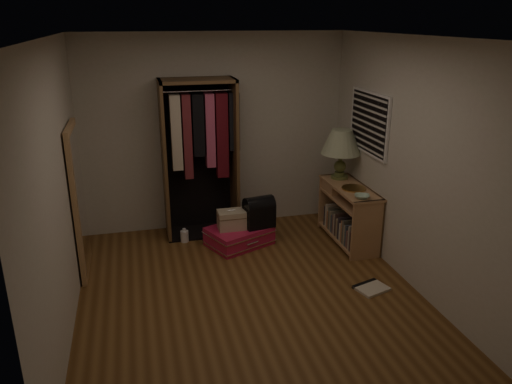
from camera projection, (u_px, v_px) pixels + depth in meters
ground at (250, 295)px, 5.25m from camera, size 4.00×4.00×0.00m
room_walls at (256, 156)px, 4.81m from camera, size 3.52×4.02×2.60m
console_bookshelf at (347, 212)px, 6.42m from camera, size 0.42×1.12×0.75m
open_wardrobe at (201, 145)px, 6.41m from camera, size 0.99×0.50×2.05m
floor_mirror at (79, 201)px, 5.49m from camera, size 0.06×0.80×1.70m
pink_suitcase at (239, 236)px, 6.38m from camera, size 0.94×0.83×0.24m
train_case at (232, 220)px, 6.27m from camera, size 0.35×0.24×0.25m
black_bag at (259, 211)px, 6.30m from camera, size 0.40×0.30×0.40m
table_lamp at (341, 143)px, 6.44m from camera, size 0.65×0.65×0.65m
brass_tray at (354, 188)px, 6.18m from camera, size 0.38×0.38×0.02m
ceramic_bowl at (362, 197)px, 5.86m from camera, size 0.24×0.24×0.04m
white_jug at (185, 236)px, 6.47m from camera, size 0.14×0.14×0.18m
floor_book at (370, 287)px, 5.37m from camera, size 0.39×0.35×0.03m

